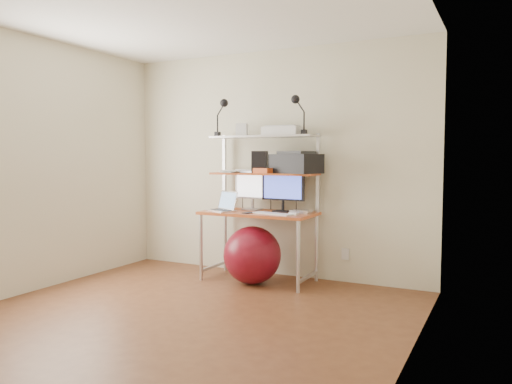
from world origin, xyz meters
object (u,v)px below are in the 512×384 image
Objects in this scene: laptop at (225,207)px; monitor_silver at (253,187)px; monitor_black at (283,189)px; exercise_ball at (252,255)px; printer at (296,163)px.

monitor_silver is at bearing 74.93° from laptop.
exercise_ball is at bearing -127.47° from monitor_black.
monitor_silver is 1.24× the size of laptop.
laptop is at bearing 171.05° from exercise_ball.
monitor_black is 1.27× the size of laptop.
monitor_silver is 0.39m from laptop.
monitor_black reaches higher than laptop.
laptop is at bearing -157.57° from monitor_black.
printer is at bearing 39.18° from exercise_ball.
monitor_black is 0.77m from exercise_ball.
monitor_black is 0.66m from laptop.
printer is 0.95× the size of exercise_ball.
monitor_silver is 0.83× the size of printer.
monitor_silver is at bearing 178.18° from monitor_black.
printer is (0.51, -0.00, 0.27)m from monitor_silver.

